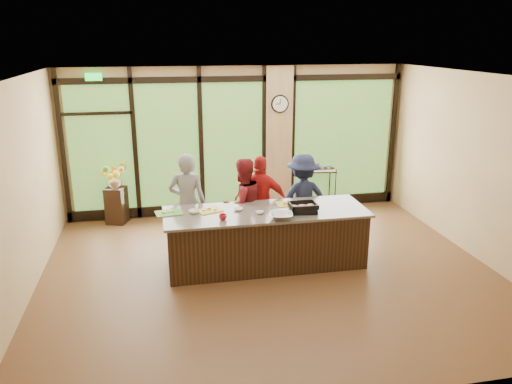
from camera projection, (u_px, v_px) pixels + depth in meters
name	position (u px, v px, depth m)	size (l,w,h in m)	color
floor	(270.00, 272.00, 7.83)	(7.00, 7.00, 0.00)	brown
ceiling	(271.00, 77.00, 6.95)	(7.00, 7.00, 0.00)	white
back_wall	(238.00, 141.00, 10.20)	(7.00, 7.00, 0.00)	tan
left_wall	(18.00, 194.00, 6.73)	(6.00, 6.00, 0.00)	tan
right_wall	(481.00, 169.00, 8.05)	(6.00, 6.00, 0.00)	tan
window_wall	(246.00, 146.00, 10.22)	(6.90, 0.12, 3.00)	tan
island_base	(266.00, 239.00, 7.99)	(3.10, 1.00, 0.88)	black
countertop	(266.00, 212.00, 7.85)	(3.20, 1.10, 0.04)	slate
wall_clock	(280.00, 104.00, 10.01)	(0.36, 0.04, 0.36)	black
cook_left	(187.00, 203.00, 8.40)	(0.63, 0.41, 1.72)	gray
cook_midleft	(243.00, 205.00, 8.47)	(0.78, 0.61, 1.61)	maroon
cook_midright	(261.00, 201.00, 8.67)	(0.94, 0.39, 1.60)	#B21C1B
cook_right	(302.00, 198.00, 8.84)	(1.03, 0.59, 1.60)	#1B213C
roasting_pan	(303.00, 210.00, 7.77)	(0.42, 0.33, 0.07)	black
mixing_bowl	(281.00, 216.00, 7.48)	(0.35, 0.35, 0.09)	silver
cutting_board_left	(169.00, 213.00, 7.72)	(0.41, 0.31, 0.01)	#4B8D33
cutting_board_center	(209.00, 211.00, 7.83)	(0.37, 0.28, 0.01)	gold
cutting_board_right	(288.00, 204.00, 8.15)	(0.39, 0.29, 0.01)	gold
prep_bowl_near	(194.00, 212.00, 7.71)	(0.17, 0.17, 0.05)	white
prep_bowl_mid	(259.00, 212.00, 7.70)	(0.12, 0.12, 0.04)	white
prep_bowl_far	(238.00, 209.00, 7.85)	(0.14, 0.14, 0.03)	white
red_ramekin	(223.00, 217.00, 7.43)	(0.11, 0.11, 0.09)	#B01122
flower_stand	(117.00, 205.00, 9.84)	(0.36, 0.36, 0.72)	black
flower_vase	(115.00, 181.00, 9.69)	(0.27, 0.27, 0.29)	olive
bar_cart	(318.00, 183.00, 10.55)	(0.75, 0.49, 0.97)	black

